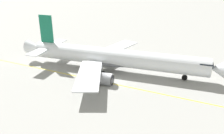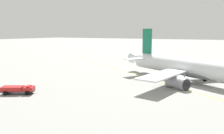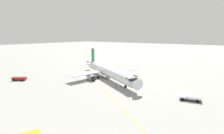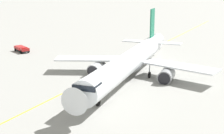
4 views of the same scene
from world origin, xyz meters
name	(u,v)px [view 3 (image 3 of 4)]	position (x,y,z in m)	size (l,w,h in m)	color
ground_plane	(95,81)	(0.00, 0.00, 0.00)	(600.00, 600.00, 0.00)	gray
airliner_main	(107,71)	(6.09, -1.09, 2.93)	(28.50, 40.50, 11.44)	silver
pushback_tug_truck	(191,97)	(0.32, -34.43, 0.81)	(3.74, 5.89, 1.30)	#232326
ops_pickup_truck	(19,78)	(-16.60, 24.90, 0.81)	(4.36, 5.59, 1.41)	#232326
taxiway_centreline	(93,80)	(0.83, 1.56, 0.00)	(112.15, 164.73, 0.01)	yellow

